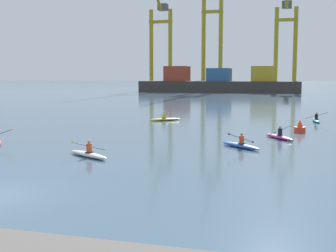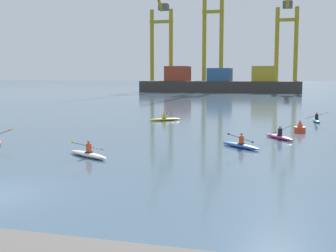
{
  "view_description": "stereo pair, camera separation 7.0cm",
  "coord_description": "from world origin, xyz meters",
  "px_view_note": "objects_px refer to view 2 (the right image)",
  "views": [
    {
      "loc": [
        10.79,
        -13.64,
        4.46
      ],
      "look_at": [
        1.61,
        19.06,
        0.6
      ],
      "focal_mm": 47.0,
      "sensor_mm": 36.0,
      "label": 1
    },
    {
      "loc": [
        10.86,
        -13.62,
        4.46
      ],
      "look_at": [
        1.61,
        19.06,
        0.6
      ],
      "focal_mm": 47.0,
      "sensor_mm": 36.0,
      "label": 2
    }
  ],
  "objects_px": {
    "kayak_magenta": "(279,136)",
    "kayak_yellow": "(165,119)",
    "container_barge": "(220,83)",
    "gantry_crane_west": "(161,35)",
    "channel_buoy": "(300,128)",
    "gantry_crane_east_mid": "(287,34)",
    "kayak_teal": "(316,120)",
    "kayak_white": "(88,154)",
    "kayak_blue": "(240,145)",
    "gantry_crane_west_mid": "(213,28)"
  },
  "relations": [
    {
      "from": "kayak_teal",
      "to": "kayak_magenta",
      "type": "bearing_deg",
      "value": -103.46
    },
    {
      "from": "container_barge",
      "to": "gantry_crane_west",
      "type": "xyz_separation_m",
      "value": [
        -19.77,
        8.9,
        14.58
      ]
    },
    {
      "from": "kayak_blue",
      "to": "kayak_yellow",
      "type": "height_order",
      "value": "kayak_blue"
    },
    {
      "from": "container_barge",
      "to": "kayak_magenta",
      "type": "height_order",
      "value": "container_barge"
    },
    {
      "from": "gantry_crane_east_mid",
      "to": "channel_buoy",
      "type": "height_order",
      "value": "gantry_crane_east_mid"
    },
    {
      "from": "gantry_crane_west",
      "to": "kayak_magenta",
      "type": "xyz_separation_m",
      "value": [
        38.63,
        -99.31,
        -16.91
      ]
    },
    {
      "from": "gantry_crane_west",
      "to": "kayak_magenta",
      "type": "height_order",
      "value": "gantry_crane_west"
    },
    {
      "from": "kayak_blue",
      "to": "kayak_yellow",
      "type": "distance_m",
      "value": 17.55
    },
    {
      "from": "kayak_yellow",
      "to": "gantry_crane_east_mid",
      "type": "bearing_deg",
      "value": 83.66
    },
    {
      "from": "gantry_crane_west_mid",
      "to": "kayak_blue",
      "type": "height_order",
      "value": "gantry_crane_west_mid"
    },
    {
      "from": "kayak_yellow",
      "to": "kayak_white",
      "type": "bearing_deg",
      "value": -85.89
    },
    {
      "from": "kayak_blue",
      "to": "container_barge",
      "type": "bearing_deg",
      "value": 99.92
    },
    {
      "from": "kayak_blue",
      "to": "channel_buoy",
      "type": "bearing_deg",
      "value": 67.37
    },
    {
      "from": "gantry_crane_east_mid",
      "to": "gantry_crane_west_mid",
      "type": "bearing_deg",
      "value": -170.4
    },
    {
      "from": "channel_buoy",
      "to": "gantry_crane_east_mid",
      "type": "bearing_deg",
      "value": 91.65
    },
    {
      "from": "kayak_teal",
      "to": "gantry_crane_east_mid",
      "type": "bearing_deg",
      "value": 92.92
    },
    {
      "from": "gantry_crane_west",
      "to": "gantry_crane_west_mid",
      "type": "bearing_deg",
      "value": -5.0
    },
    {
      "from": "gantry_crane_west",
      "to": "kayak_blue",
      "type": "distance_m",
      "value": 111.5
    },
    {
      "from": "gantry_crane_west",
      "to": "kayak_teal",
      "type": "distance_m",
      "value": 97.16
    },
    {
      "from": "kayak_white",
      "to": "channel_buoy",
      "type": "bearing_deg",
      "value": 51.3
    },
    {
      "from": "gantry_crane_west",
      "to": "kayak_teal",
      "type": "xyz_separation_m",
      "value": [
        41.8,
        -86.07,
        -16.91
      ]
    },
    {
      "from": "container_barge",
      "to": "kayak_teal",
      "type": "height_order",
      "value": "container_barge"
    },
    {
      "from": "kayak_white",
      "to": "kayak_yellow",
      "type": "height_order",
      "value": "kayak_white"
    },
    {
      "from": "gantry_crane_west_mid",
      "to": "kayak_yellow",
      "type": "distance_m",
      "value": 90.23
    },
    {
      "from": "gantry_crane_west",
      "to": "kayak_blue",
      "type": "bearing_deg",
      "value": -70.71
    },
    {
      "from": "gantry_crane_east_mid",
      "to": "kayak_teal",
      "type": "relative_size",
      "value": 9.87
    },
    {
      "from": "gantry_crane_west",
      "to": "gantry_crane_east_mid",
      "type": "bearing_deg",
      "value": 3.26
    },
    {
      "from": "gantry_crane_west",
      "to": "gantry_crane_east_mid",
      "type": "distance_m",
      "value": 37.36
    },
    {
      "from": "kayak_teal",
      "to": "kayak_blue",
      "type": "bearing_deg",
      "value": -106.73
    },
    {
      "from": "gantry_crane_east_mid",
      "to": "kayak_teal",
      "type": "bearing_deg",
      "value": -87.08
    },
    {
      "from": "channel_buoy",
      "to": "kayak_white",
      "type": "bearing_deg",
      "value": -128.7
    },
    {
      "from": "kayak_magenta",
      "to": "kayak_yellow",
      "type": "xyz_separation_m",
      "value": [
        -11.48,
        10.2,
        0.0
      ]
    },
    {
      "from": "gantry_crane_west_mid",
      "to": "kayak_yellow",
      "type": "relative_size",
      "value": 12.71
    },
    {
      "from": "gantry_crane_east_mid",
      "to": "kayak_yellow",
      "type": "height_order",
      "value": "gantry_crane_east_mid"
    },
    {
      "from": "channel_buoy",
      "to": "kayak_yellow",
      "type": "xyz_separation_m",
      "value": [
        -12.95,
        6.05,
        -0.19
      ]
    },
    {
      "from": "gantry_crane_west",
      "to": "channel_buoy",
      "type": "relative_size",
      "value": 35.77
    },
    {
      "from": "gantry_crane_west",
      "to": "kayak_teal",
      "type": "relative_size",
      "value": 10.44
    },
    {
      "from": "container_barge",
      "to": "kayak_blue",
      "type": "height_order",
      "value": "container_barge"
    },
    {
      "from": "kayak_teal",
      "to": "container_barge",
      "type": "bearing_deg",
      "value": 105.94
    },
    {
      "from": "gantry_crane_west_mid",
      "to": "kayak_white",
      "type": "bearing_deg",
      "value": -83.49
    },
    {
      "from": "gantry_crane_west",
      "to": "kayak_white",
      "type": "relative_size",
      "value": 11.08
    },
    {
      "from": "kayak_yellow",
      "to": "kayak_magenta",
      "type": "bearing_deg",
      "value": -41.64
    },
    {
      "from": "channel_buoy",
      "to": "kayak_yellow",
      "type": "bearing_deg",
      "value": 154.96
    },
    {
      "from": "kayak_blue",
      "to": "kayak_yellow",
      "type": "xyz_separation_m",
      "value": [
        -9.25,
        14.92,
        -0.0
      ]
    },
    {
      "from": "channel_buoy",
      "to": "kayak_magenta",
      "type": "distance_m",
      "value": 4.41
    },
    {
      "from": "kayak_yellow",
      "to": "kayak_teal",
      "type": "xyz_separation_m",
      "value": [
        14.65,
        3.04,
        0.0
      ]
    },
    {
      "from": "gantry_crane_west",
      "to": "gantry_crane_west_mid",
      "type": "height_order",
      "value": "gantry_crane_west_mid"
    },
    {
      "from": "kayak_blue",
      "to": "kayak_white",
      "type": "bearing_deg",
      "value": -144.95
    },
    {
      "from": "container_barge",
      "to": "gantry_crane_west",
      "type": "bearing_deg",
      "value": 155.76
    },
    {
      "from": "gantry_crane_west",
      "to": "kayak_teal",
      "type": "height_order",
      "value": "gantry_crane_west"
    }
  ]
}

